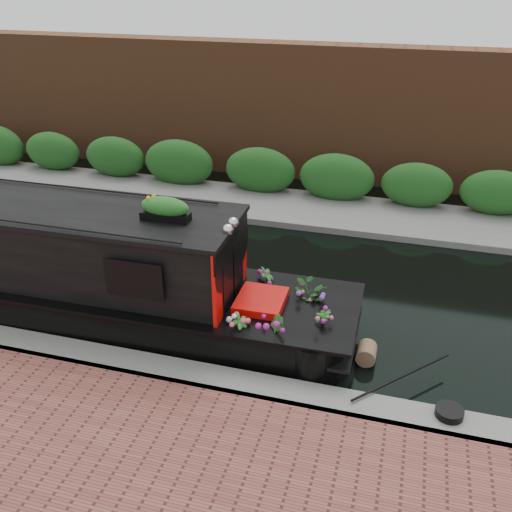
# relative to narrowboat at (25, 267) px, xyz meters

# --- Properties ---
(ground) EXTENTS (80.00, 80.00, 0.00)m
(ground) POSITION_rel_narrowboat_xyz_m (2.64, 1.90, -0.86)
(ground) COLOR black
(ground) RESTS_ON ground
(near_bank_coping) EXTENTS (40.00, 0.60, 0.50)m
(near_bank_coping) POSITION_rel_narrowboat_xyz_m (2.64, -1.40, -0.86)
(near_bank_coping) COLOR slate
(near_bank_coping) RESTS_ON ground
(far_bank_path) EXTENTS (40.00, 2.40, 0.34)m
(far_bank_path) POSITION_rel_narrowboat_xyz_m (2.64, 6.10, -0.86)
(far_bank_path) COLOR slate
(far_bank_path) RESTS_ON ground
(far_hedge) EXTENTS (40.00, 1.10, 2.80)m
(far_hedge) POSITION_rel_narrowboat_xyz_m (2.64, 7.00, -0.86)
(far_hedge) COLOR #1D4E1A
(far_hedge) RESTS_ON ground
(far_brick_wall) EXTENTS (40.00, 1.00, 8.00)m
(far_brick_wall) POSITION_rel_narrowboat_xyz_m (2.64, 9.10, -0.86)
(far_brick_wall) COLOR brown
(far_brick_wall) RESTS_ON ground
(narrowboat) EXTENTS (12.32, 2.34, 2.87)m
(narrowboat) POSITION_rel_narrowboat_xyz_m (0.00, 0.00, 0.00)
(narrowboat) COLOR black
(narrowboat) RESTS_ON ground
(rope_fender) EXTENTS (0.33, 0.40, 0.33)m
(rope_fender) POSITION_rel_narrowboat_xyz_m (6.63, -0.00, -0.69)
(rope_fender) COLOR brown
(rope_fender) RESTS_ON ground
(coiled_mooring_rope) EXTENTS (0.41, 0.41, 0.12)m
(coiled_mooring_rope) POSITION_rel_narrowboat_xyz_m (7.95, -1.28, -0.55)
(coiled_mooring_rope) COLOR black
(coiled_mooring_rope) RESTS_ON near_bank_coping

